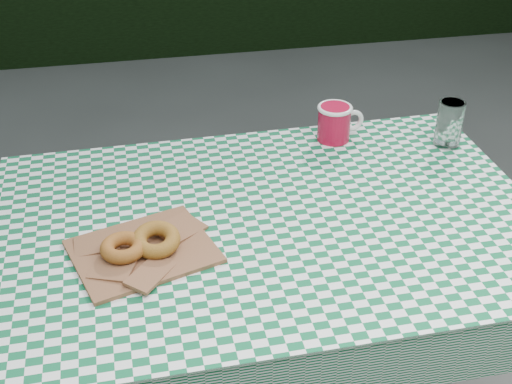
# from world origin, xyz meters

# --- Properties ---
(table) EXTENTS (1.27, 0.86, 0.75)m
(table) POSITION_xyz_m (0.04, -0.10, 0.38)
(table) COLOR brown
(table) RESTS_ON ground
(tablecloth) EXTENTS (1.29, 0.88, 0.01)m
(tablecloth) POSITION_xyz_m (0.04, -0.10, 0.75)
(tablecloth) COLOR #0E5D35
(tablecloth) RESTS_ON table
(paper_bag) EXTENTS (0.35, 0.31, 0.02)m
(paper_bag) POSITION_xyz_m (-0.26, -0.18, 0.76)
(paper_bag) COLOR brown
(paper_bag) RESTS_ON tablecloth
(bagel_front) EXTENTS (0.12, 0.12, 0.03)m
(bagel_front) POSITION_xyz_m (-0.30, -0.19, 0.79)
(bagel_front) COLOR #9C5920
(bagel_front) RESTS_ON paper_bag
(bagel_back) EXTENTS (0.12, 0.12, 0.03)m
(bagel_back) POSITION_xyz_m (-0.23, -0.18, 0.79)
(bagel_back) COLOR #9D6120
(bagel_back) RESTS_ON paper_bag
(coffee_mug) EXTENTS (0.19, 0.19, 0.10)m
(coffee_mug) POSITION_xyz_m (0.29, 0.24, 0.81)
(coffee_mug) COLOR #B00B2B
(coffee_mug) RESTS_ON tablecloth
(drinking_glass) EXTENTS (0.09, 0.09, 0.13)m
(drinking_glass) POSITION_xyz_m (0.59, 0.15, 0.82)
(drinking_glass) COLOR silver
(drinking_glass) RESTS_ON tablecloth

